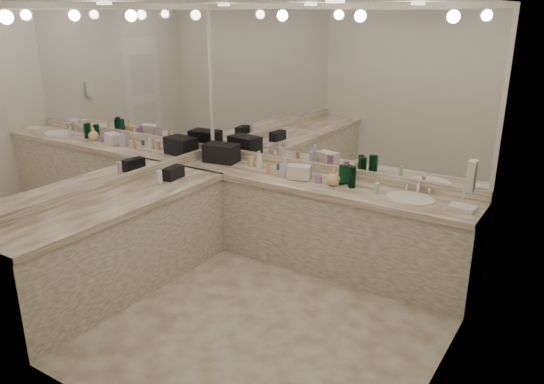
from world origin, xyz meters
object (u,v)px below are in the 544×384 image
Objects in this scene: sink at (410,199)px; soap_bottle_a at (259,160)px; black_toiletry_bag at (221,153)px; soap_bottle_c at (334,177)px; wall_phone at (471,176)px; soap_bottle_b at (286,167)px; cream_cosmetic_case at (299,173)px; hand_towel at (462,208)px.

soap_bottle_a is (-1.72, 0.08, 0.10)m from sink.
sink is 2.23m from black_toiletry_bag.
soap_bottle_c reaches higher than sink.
wall_phone is at bearing -18.94° from soap_bottle_c.
cream_cosmetic_case is at bearing -5.27° from soap_bottle_b.
soap_bottle_a is at bearing 166.10° from wall_phone.
cream_cosmetic_case is at bearing 179.65° from hand_towel.
cream_cosmetic_case is 0.57m from soap_bottle_a.
soap_bottle_b is at bearing -13.73° from soap_bottle_a.
sink is 0.48m from hand_towel.
soap_bottle_b reaches higher than sink.
hand_towel is at bearing -0.84° from soap_bottle_c.
black_toiletry_bag is 2.71m from hand_towel.
black_toiletry_bag is 1.67× the size of hand_towel.
hand_towel is (-0.13, 0.45, -0.43)m from wall_phone.
hand_towel is 1.81m from soap_bottle_b.
black_toiletry_bag reaches higher than hand_towel.
soap_bottle_b is (-1.93, 0.48, -0.35)m from wall_phone.
soap_bottle_b reaches higher than hand_towel.
wall_phone is 1.50m from soap_bottle_c.
soap_bottle_b is (0.90, -0.08, -0.01)m from black_toiletry_bag.
hand_towel is at bearing -17.34° from cream_cosmetic_case.
wall_phone reaches higher than cream_cosmetic_case.
wall_phone reaches higher than soap_bottle_b.
sink is 0.91m from wall_phone.
cream_cosmetic_case is at bearing 165.25° from wall_phone.
soap_bottle_b reaches higher than cream_cosmetic_case.
wall_phone is at bearing -73.97° from hand_towel.
sink is at bearing -15.23° from cream_cosmetic_case.
sink is 1.83× the size of wall_phone.
soap_bottle_b is at bearing -179.15° from sink.
black_toiletry_bag is at bearing -178.03° from soap_bottle_a.
cream_cosmetic_case reaches higher than hand_towel.
wall_phone is 1.04× the size of cream_cosmetic_case.
soap_bottle_b is at bearing 157.74° from cream_cosmetic_case.
soap_bottle_a is 0.95m from soap_bottle_c.
black_toiletry_bag is (-2.84, 0.56, -0.34)m from wall_phone.
black_toiletry_bag reaches higher than soap_bottle_c.
cream_cosmetic_case is 1.19× the size of soap_bottle_a.
soap_bottle_c reaches higher than hand_towel.
soap_bottle_a is (0.51, 0.02, -0.01)m from black_toiletry_bag.
black_toiletry_bag is (-2.23, 0.06, 0.11)m from sink.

